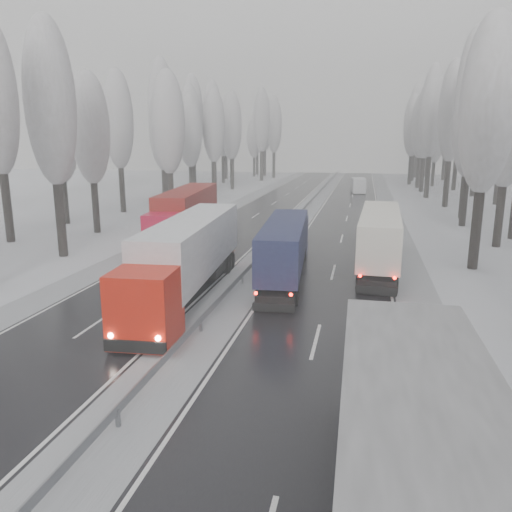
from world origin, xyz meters
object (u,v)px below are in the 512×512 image
at_px(truck_red_white, 188,254).
at_px(truck_red_red, 186,212).
at_px(truck_blue_box, 286,244).
at_px(box_truck_distant, 358,185).
at_px(truck_cream_box, 380,234).

distance_m(truck_red_white, truck_red_red, 16.29).
height_order(truck_blue_box, box_truck_distant, truck_blue_box).
xyz_separation_m(truck_blue_box, truck_cream_box, (5.89, 4.02, 0.14)).
distance_m(box_truck_distant, truck_red_red, 47.26).
xyz_separation_m(truck_cream_box, truck_red_red, (-16.20, 5.80, 0.25)).
relative_size(truck_blue_box, truck_red_red, 0.85).
bearing_deg(truck_red_red, truck_red_white, -76.39).
xyz_separation_m(truck_blue_box, box_truck_distant, (3.70, 54.93, -0.91)).
distance_m(truck_cream_box, box_truck_distant, 50.98).
bearing_deg(truck_red_red, box_truck_distant, 65.88).
bearing_deg(box_truck_distant, truck_blue_box, -98.93).
height_order(truck_blue_box, truck_cream_box, truck_cream_box).
xyz_separation_m(box_truck_distant, truck_red_red, (-14.01, -45.12, 1.30)).
xyz_separation_m(truck_red_white, truck_red_red, (-5.70, 15.26, 0.06)).
height_order(box_truck_distant, truck_red_red, truck_red_red).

